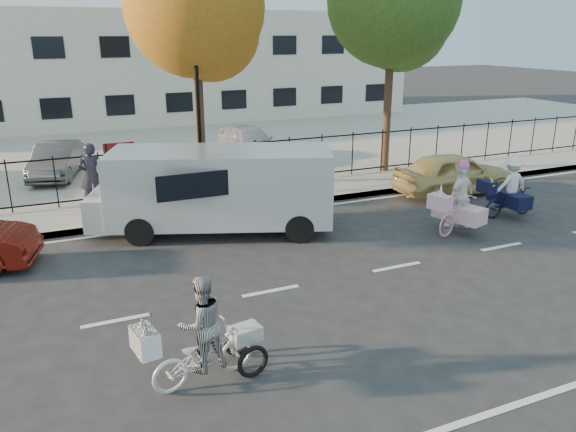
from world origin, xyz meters
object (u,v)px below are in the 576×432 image
unicorn_bike (459,207)px  white_van (217,188)px  zebra_trike (203,342)px  lot_car_d (249,142)px  lot_car_c (57,160)px  pedestrian (91,175)px  bull_bike (509,193)px  gold_sedan (454,173)px  lamppost (198,97)px

unicorn_bike → white_van: 6.15m
zebra_trike → lot_car_d: size_ratio=0.50×
lot_car_c → pedestrian: bearing=-64.9°
bull_bike → unicorn_bike: bearing=105.7°
white_van → gold_sedan: size_ratio=1.65×
gold_sedan → lot_car_c: bearing=61.7°
unicorn_bike → white_van: size_ratio=0.30×
white_van → unicorn_bike: bearing=-4.1°
unicorn_bike → gold_sedan: bearing=-55.0°
lamppost → pedestrian: lamppost is taller
lot_car_d → white_van: bearing=-118.2°
bull_bike → white_van: white_van is taller
gold_sedan → unicorn_bike: bearing=144.5°
white_van → lot_car_c: bearing=137.1°
gold_sedan → white_van: bearing=95.3°
white_van → lot_car_d: size_ratio=1.67×
gold_sedan → lamppost: bearing=73.2°
zebra_trike → unicorn_bike: unicorn_bike is taller
lamppost → lot_car_d: 5.66m
lot_car_d → bull_bike: bearing=-67.4°
bull_bike → lot_car_d: bearing=26.9°
white_van → pedestrian: bearing=153.4°
zebra_trike → pedestrian: size_ratio=1.05×
unicorn_bike → zebra_trike: bearing=98.1°
lamppost → gold_sedan: bearing=-19.2°
unicorn_bike → gold_sedan: (2.33, 2.98, -0.04)m
bull_bike → lot_car_d: 10.16m
zebra_trike → lot_car_c: size_ratio=0.55×
gold_sedan → lot_car_d: bearing=35.5°
lamppost → lot_car_c: 6.21m
bull_bike → lot_car_c: 14.57m
lot_car_d → lot_car_c: bearing=177.6°
unicorn_bike → lamppost: bearing=25.6°
white_van → lot_car_d: (3.48, 7.17, -0.36)m
unicorn_bike → bull_bike: bearing=-93.3°
unicorn_bike → bull_bike: unicorn_bike is taller
zebra_trike → unicorn_bike: size_ratio=1.01×
unicorn_bike → lot_car_d: 9.97m
white_van → lot_car_c: (-3.53, 7.17, -0.44)m
bull_bike → gold_sedan: bull_bike is taller
unicorn_bike → white_van: white_van is taller
lamppost → gold_sedan: (7.47, -2.60, -2.44)m
lot_car_c → lamppost: bearing=-32.0°
unicorn_bike → bull_bike: (2.21, 0.54, -0.03)m
lamppost → lot_car_d: (3.07, 4.17, -2.30)m
unicorn_bike → white_van: (-5.56, 2.59, 0.47)m
white_van → lot_car_c: size_ratio=1.81×
bull_bike → pedestrian: 11.67m
gold_sedan → bull_bike: bearing=179.6°
lamppost → lot_car_c: lamppost is taller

